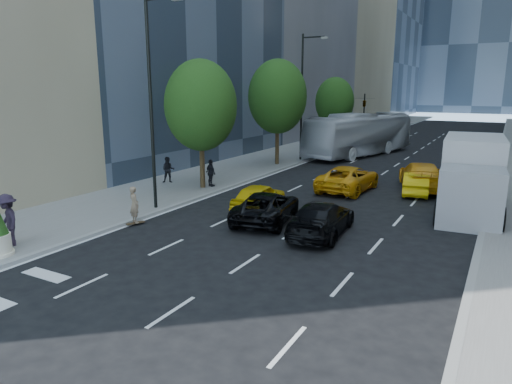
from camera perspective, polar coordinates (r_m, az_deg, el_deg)
The scene contains 20 objects.
ground at distance 16.52m, azimuth -4.37°, elevation -8.30°, with size 160.00×160.00×0.00m, color black.
sidewalk_left at distance 46.66m, azimuth 6.67°, elevation 5.52°, with size 6.00×120.00×0.15m, color slate.
lamp_near at distance 22.45m, azimuth -12.75°, elevation 12.19°, with size 2.13×0.22×10.00m.
lamp_far at distance 37.87m, azimuth 6.00°, elevation 12.56°, with size 2.13×0.22×10.00m.
tree_near at distance 26.93m, azimuth -6.93°, elevation 10.67°, with size 4.20×4.20×7.46m.
tree_mid at distance 35.52m, azimuth 2.71°, elevation 11.80°, with size 4.50×4.50×7.99m.
tree_far at distance 47.54m, azimuth 9.79°, elevation 11.06°, with size 3.90×3.90×6.92m.
traffic_signal at distance 54.93m, azimuth 13.40°, elevation 10.71°, with size 2.48×0.53×5.20m.
skateboarder at distance 20.84m, azimuth -14.95°, elevation -1.84°, with size 0.60×0.39×1.65m, color #856D53.
black_sedan_lincoln at distance 20.80m, azimuth 1.33°, elevation -1.84°, with size 2.25×4.87×1.35m, color black.
black_sedan_mercedes at distance 19.05m, azimuth 8.17°, elevation -3.29°, with size 1.95×4.80×1.39m, color black.
taxi_a at distance 22.64m, azimuth 0.38°, elevation -0.61°, with size 1.61×3.99×1.36m, color #E3BD0B.
taxi_b at distance 27.70m, azimuth 19.41°, elevation 1.06°, with size 1.36×3.91×1.29m, color #DCB50B.
taxi_c at distance 27.55m, azimuth 11.48°, elevation 1.69°, with size 2.46×5.34×1.48m, color orange.
taxi_d at distance 29.12m, azimuth 19.94°, elevation 1.91°, with size 2.29×5.62×1.63m, color orange.
city_bus at distance 42.48m, azimuth 12.88°, elevation 7.04°, with size 3.18×13.57×3.78m, color silver.
box_truck at distance 24.57m, azimuth 25.37°, elevation 1.95°, with size 3.24×7.70×3.60m.
pedestrian_a at distance 29.08m, azimuth -10.90°, elevation 2.74°, with size 0.79×0.62×1.63m, color black.
pedestrian_b at distance 27.62m, azimuth -5.67°, elevation 2.38°, with size 0.96×0.40×1.63m, color black.
pedestrian_c at distance 19.36m, azimuth -28.60°, elevation -3.12°, with size 1.29×0.74×2.00m, color #281E2D.
Camera 1 is at (8.52, -12.84, 5.95)m, focal length 32.00 mm.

